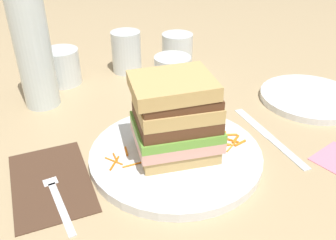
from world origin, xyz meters
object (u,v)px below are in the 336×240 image
(juice_glass, at_px, (172,78))
(side_plate, at_px, (310,97))
(sandwich, at_px, (175,117))
(napkin_dark, at_px, (51,183))
(knife, at_px, (271,138))
(water_bottle, at_px, (31,38))
(main_plate, at_px, (176,155))
(empty_tumbler_2, at_px, (177,51))
(empty_tumbler_1, at_px, (126,52))
(empty_tumbler_0, at_px, (62,67))
(fork, at_px, (55,191))

(juice_glass, distance_m, side_plate, 0.28)
(sandwich, height_order, side_plate, sandwich)
(napkin_dark, height_order, knife, same)
(knife, relative_size, juice_glass, 2.37)
(water_bottle, height_order, side_plate, water_bottle)
(main_plate, bearing_deg, napkin_dark, 175.29)
(main_plate, height_order, knife, main_plate)
(empty_tumbler_2, xyz_separation_m, side_plate, (0.18, -0.26, -0.03))
(sandwich, height_order, empty_tumbler_1, sandwich)
(empty_tumbler_0, bearing_deg, juice_glass, -37.50)
(knife, distance_m, empty_tumbler_1, 0.40)
(fork, relative_size, knife, 0.83)
(empty_tumbler_0, bearing_deg, knife, -51.94)
(water_bottle, height_order, empty_tumbler_2, water_bottle)
(sandwich, relative_size, juice_glass, 1.65)
(juice_glass, height_order, empty_tumbler_0, juice_glass)
(side_plate, bearing_deg, napkin_dark, -174.19)
(sandwich, distance_m, empty_tumbler_0, 0.37)
(napkin_dark, distance_m, empty_tumbler_0, 0.35)
(empty_tumbler_0, bearing_deg, fork, -101.90)
(empty_tumbler_1, height_order, empty_tumbler_2, empty_tumbler_1)
(knife, xyz_separation_m, empty_tumbler_2, (-0.02, 0.34, 0.04))
(main_plate, xyz_separation_m, fork, (-0.19, -0.01, -0.00))
(fork, xyz_separation_m, water_bottle, (0.02, 0.28, 0.13))
(sandwich, bearing_deg, empty_tumbler_2, 64.86)
(juice_glass, bearing_deg, empty_tumbler_1, 106.57)
(empty_tumbler_2, bearing_deg, juice_glass, -118.52)
(fork, bearing_deg, knife, -1.13)
(sandwich, relative_size, side_plate, 0.71)
(sandwich, bearing_deg, empty_tumbler_0, 107.59)
(sandwich, height_order, fork, sandwich)
(napkin_dark, distance_m, water_bottle, 0.29)
(main_plate, distance_m, napkin_dark, 0.19)
(fork, height_order, side_plate, side_plate)
(sandwich, height_order, napkin_dark, sandwich)
(empty_tumbler_0, height_order, empty_tumbler_1, empty_tumbler_1)
(sandwich, xyz_separation_m, napkin_dark, (-0.19, 0.02, -0.07))
(juice_glass, xyz_separation_m, empty_tumbler_2, (0.07, 0.13, 0.00))
(knife, height_order, side_plate, side_plate)
(main_plate, xyz_separation_m, empty_tumbler_1, (0.04, 0.36, 0.04))
(napkin_dark, relative_size, empty_tumbler_2, 2.09)
(juice_glass, height_order, empty_tumbler_2, juice_glass)
(empty_tumbler_1, xyz_separation_m, side_plate, (0.29, -0.29, -0.04))
(napkin_dark, relative_size, empty_tumbler_1, 1.83)
(water_bottle, bearing_deg, juice_glass, -15.11)
(main_plate, bearing_deg, empty_tumbler_1, 84.10)
(main_plate, bearing_deg, water_bottle, 121.93)
(main_plate, xyz_separation_m, knife, (0.17, -0.01, -0.01))
(side_plate, bearing_deg, empty_tumbler_0, 147.43)
(empty_tumbler_1, distance_m, side_plate, 0.41)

